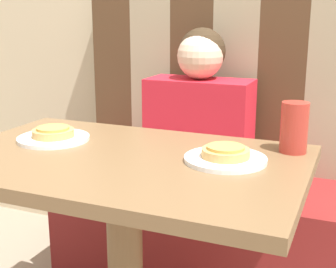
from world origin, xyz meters
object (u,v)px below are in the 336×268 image
at_px(person, 200,108).
at_px(pizza_left, 53,132).
at_px(plate_right, 225,159).
at_px(drinking_cup, 294,127).
at_px(plate_left, 54,138).
at_px(pizza_right, 226,152).

xyz_separation_m(person, pizza_left, (-0.27, -0.58, 0.01)).
distance_m(plate_right, pizza_left, 0.54).
bearing_deg(drinking_cup, plate_right, -134.08).
xyz_separation_m(plate_left, drinking_cup, (0.68, 0.15, 0.06)).
xyz_separation_m(plate_left, pizza_left, (0.00, 0.00, 0.02)).
height_order(person, pizza_left, person).
relative_size(pizza_right, drinking_cup, 0.89).
relative_size(plate_right, pizza_left, 1.72).
height_order(pizza_right, drinking_cup, drinking_cup).
bearing_deg(plate_right, pizza_left, 180.00).
bearing_deg(drinking_cup, person, 134.52).
bearing_deg(pizza_right, plate_right, -90.00).
bearing_deg(plate_left, plate_right, 0.00).
distance_m(pizza_left, pizza_right, 0.53).
bearing_deg(plate_left, pizza_right, 0.00).
bearing_deg(plate_left, drinking_cup, 12.64).
bearing_deg(drinking_cup, plate_left, -167.36).
distance_m(pizza_right, drinking_cup, 0.22).
xyz_separation_m(plate_left, plate_right, (0.53, 0.00, 0.00)).
height_order(person, plate_left, person).
relative_size(person, pizza_right, 4.68).
bearing_deg(plate_right, pizza_right, 90.00).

